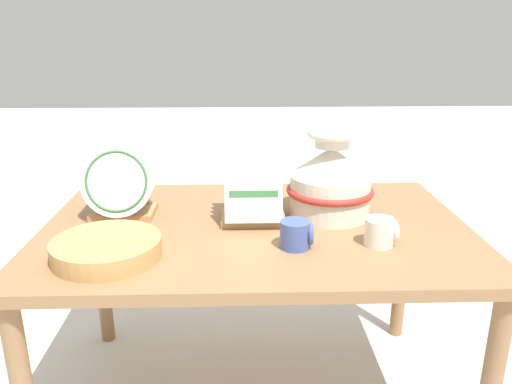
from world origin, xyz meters
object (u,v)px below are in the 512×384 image
at_px(ceramic_vase, 330,180).
at_px(mug_cobalt_glaze, 296,234).
at_px(dish_rack_square_plates, 253,200).
at_px(wicker_charger_stack, 107,248).
at_px(dish_rack_round_plates, 121,186).
at_px(mug_cream_glaze, 381,232).

xyz_separation_m(ceramic_vase, mug_cobalt_glaze, (-0.14, -0.26, -0.08)).
xyz_separation_m(dish_rack_square_plates, wicker_charger_stack, (-0.41, -0.26, -0.04)).
relative_size(dish_rack_square_plates, wicker_charger_stack, 0.69).
bearing_deg(ceramic_vase, dish_rack_round_plates, 179.40).
bearing_deg(wicker_charger_stack, dish_rack_round_plates, 94.72).
bearing_deg(mug_cobalt_glaze, wicker_charger_stack, -174.53).
bearing_deg(dish_rack_round_plates, mug_cobalt_glaze, -25.77).
height_order(mug_cobalt_glaze, mug_cream_glaze, same).
xyz_separation_m(dish_rack_square_plates, mug_cream_glaze, (0.37, -0.20, -0.03)).
height_order(dish_rack_round_plates, mug_cream_glaze, dish_rack_round_plates).
distance_m(ceramic_vase, mug_cream_glaze, 0.28).
bearing_deg(dish_rack_square_plates, ceramic_vase, 10.51).
bearing_deg(mug_cream_glaze, wicker_charger_stack, -175.47).
distance_m(wicker_charger_stack, mug_cobalt_glaze, 0.53).
xyz_separation_m(ceramic_vase, dish_rack_square_plates, (-0.26, -0.05, -0.05)).
relative_size(dish_rack_round_plates, dish_rack_square_plates, 1.21).
bearing_deg(mug_cobalt_glaze, mug_cream_glaze, 2.51).
bearing_deg(dish_rack_round_plates, mug_cream_glaze, -17.77).
height_order(ceramic_vase, mug_cream_glaze, ceramic_vase).
bearing_deg(mug_cobalt_glaze, dish_rack_round_plates, 154.23).
bearing_deg(ceramic_vase, mug_cobalt_glaze, -118.08).
distance_m(dish_rack_square_plates, mug_cobalt_glaze, 0.25).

